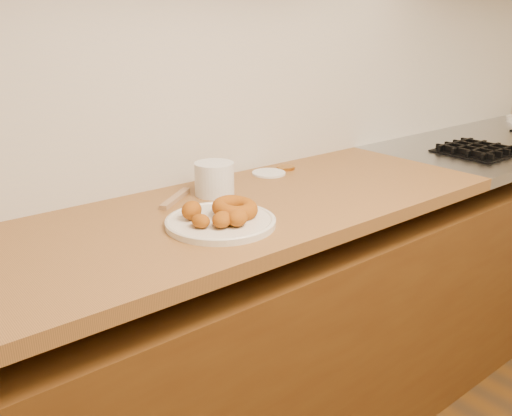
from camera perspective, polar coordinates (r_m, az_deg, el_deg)
The scene contains 12 objects.
wall_back at distance 1.89m, azimuth 0.06°, elevation 17.79°, with size 4.00×0.02×2.70m, color tan.
base_cabinet at distance 1.94m, azimuth 5.97°, elevation -12.23°, with size 3.60×0.60×0.77m, color #4F2F10.
butcher_block at distance 1.38m, azimuth -12.92°, elevation -3.39°, with size 2.30×0.62×0.04m, color brown.
stovetop at distance 2.66m, azimuth 24.34°, elevation 6.32°, with size 1.30×0.62×0.04m, color #9EA0A5.
backsplash at distance 1.89m, azimuth 0.30°, elevation 13.23°, with size 3.60×0.02×0.60m, color beige.
donut_plate at distance 1.39m, azimuth -3.73°, elevation -1.50°, with size 0.28×0.28×0.02m, color beige.
ring_donut at distance 1.40m, azimuth -2.27°, elevation -0.02°, with size 0.12×0.12×0.04m, color #9B4F01.
fried_dough_chunks at distance 1.34m, azimuth -4.49°, elevation -0.88°, with size 0.14×0.19×0.05m.
plastic_tub at distance 1.62m, azimuth -4.40°, elevation 3.09°, with size 0.12×0.12×0.10m, color silver.
tub_lid at distance 1.85m, azimuth 1.36°, elevation 3.70°, with size 0.11×0.11×0.01m, color silver.
brass_jar_lid at distance 1.91m, azimuth 3.15°, elevation 4.26°, with size 0.06×0.06×0.01m, color #B3752A.
wooden_utensil at distance 1.59m, azimuth -8.47°, elevation 1.00°, with size 0.18×0.02×0.01m, color #906C4A.
Camera 1 is at (-1.19, 0.54, 1.40)m, focal length 38.00 mm.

